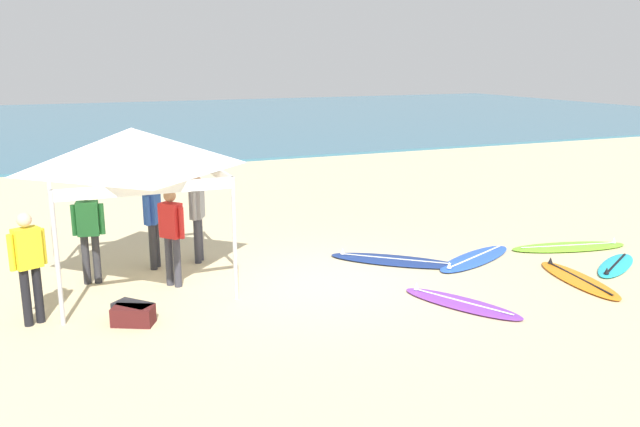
{
  "coord_description": "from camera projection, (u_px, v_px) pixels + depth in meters",
  "views": [
    {
      "loc": [
        -4.46,
        -10.03,
        3.88
      ],
      "look_at": [
        0.3,
        1.03,
        1.0
      ],
      "focal_mm": 36.64,
      "sensor_mm": 36.0,
      "label": 1
    }
  ],
  "objects": [
    {
      "name": "ground_plane",
      "position": [
        328.0,
        282.0,
        11.58
      ],
      "size": [
        80.0,
        80.0,
        0.0
      ],
      "primitive_type": "plane",
      "color": "beige"
    },
    {
      "name": "sea",
      "position": [
        117.0,
        122.0,
        40.03
      ],
      "size": [
        80.0,
        36.0,
        0.1
      ],
      "primitive_type": "cube",
      "color": "#386B84",
      "rests_on": "ground"
    },
    {
      "name": "canopy_tent",
      "position": [
        132.0,
        150.0,
        10.9
      ],
      "size": [
        2.79,
        2.79,
        2.75
      ],
      "color": "#B7B7BC",
      "rests_on": "ground"
    },
    {
      "name": "surfboard_lime",
      "position": [
        569.0,
        247.0,
        13.62
      ],
      "size": [
        2.61,
        1.23,
        0.19
      ],
      "color": "#7AD12D",
      "rests_on": "ground"
    },
    {
      "name": "surfboard_blue",
      "position": [
        475.0,
        258.0,
        12.83
      ],
      "size": [
        2.39,
        1.53,
        0.19
      ],
      "color": "blue",
      "rests_on": "ground"
    },
    {
      "name": "surfboard_cyan",
      "position": [
        616.0,
        265.0,
        12.4
      ],
      "size": [
        1.8,
        1.34,
        0.19
      ],
      "color": "#23B2CC",
      "rests_on": "ground"
    },
    {
      "name": "surfboard_navy",
      "position": [
        394.0,
        260.0,
        12.71
      ],
      "size": [
        2.39,
        2.2,
        0.19
      ],
      "color": "navy",
      "rests_on": "ground"
    },
    {
      "name": "surfboard_orange",
      "position": [
        578.0,
        279.0,
        11.61
      ],
      "size": [
        0.91,
        2.21,
        0.19
      ],
      "color": "orange",
      "rests_on": "ground"
    },
    {
      "name": "surfboard_purple",
      "position": [
        461.0,
        303.0,
        10.49
      ],
      "size": [
        1.42,
        2.12,
        0.19
      ],
      "color": "purple",
      "rests_on": "ground"
    },
    {
      "name": "person_yellow",
      "position": [
        28.0,
        261.0,
        9.55
      ],
      "size": [
        0.51,
        0.35,
        1.71
      ],
      "color": "black",
      "rests_on": "ground"
    },
    {
      "name": "person_blue",
      "position": [
        153.0,
        217.0,
        12.14
      ],
      "size": [
        0.37,
        0.49,
        1.71
      ],
      "color": "#2D2D33",
      "rests_on": "ground"
    },
    {
      "name": "person_grey",
      "position": [
        197.0,
        212.0,
        12.52
      ],
      "size": [
        0.36,
        0.5,
        1.71
      ],
      "color": "#383842",
      "rests_on": "ground"
    },
    {
      "name": "person_green",
      "position": [
        89.0,
        229.0,
        11.3
      ],
      "size": [
        0.54,
        0.29,
        1.71
      ],
      "color": "#2D2D33",
      "rests_on": "ground"
    },
    {
      "name": "person_red",
      "position": [
        172.0,
        231.0,
        11.17
      ],
      "size": [
        0.39,
        0.45,
        1.71
      ],
      "color": "#383842",
      "rests_on": "ground"
    },
    {
      "name": "gear_bag_near_tent",
      "position": [
        133.0,
        316.0,
        9.71
      ],
      "size": [
        0.68,
        0.56,
        0.28
      ],
      "primitive_type": "cube",
      "rotation": [
        0.0,
        0.0,
        2.67
      ],
      "color": "#4C1919",
      "rests_on": "ground"
    },
    {
      "name": "gear_bag_by_pole",
      "position": [
        134.0,
        312.0,
        9.85
      ],
      "size": [
        0.64,
        0.66,
        0.28
      ],
      "primitive_type": "cube",
      "rotation": [
        0.0,
        0.0,
        2.29
      ],
      "color": "#232328",
      "rests_on": "ground"
    }
  ]
}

